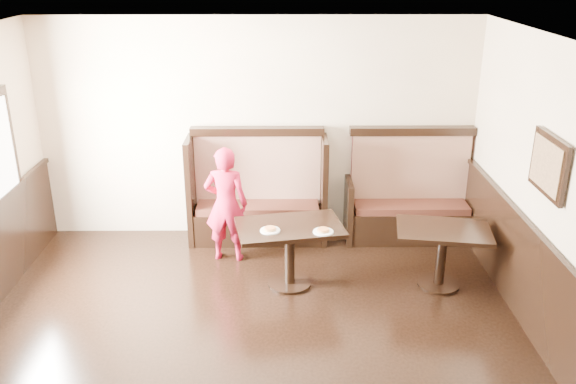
{
  "coord_description": "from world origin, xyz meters",
  "views": [
    {
      "loc": [
        0.32,
        -3.95,
        3.47
      ],
      "look_at": [
        0.38,
        2.35,
        1.0
      ],
      "focal_mm": 38.0,
      "sensor_mm": 36.0,
      "label": 1
    }
  ],
  "objects_px": {
    "booth_main": "(258,200)",
    "child": "(226,204)",
    "booth_neighbor": "(409,202)",
    "table_main": "(290,239)",
    "table_neighbor": "(442,243)"
  },
  "relations": [
    {
      "from": "booth_main",
      "to": "child",
      "type": "distance_m",
      "value": 0.72
    },
    {
      "from": "child",
      "to": "booth_neighbor",
      "type": "bearing_deg",
      "value": -160.31
    },
    {
      "from": "booth_neighbor",
      "to": "table_main",
      "type": "xyz_separation_m",
      "value": [
        -1.56,
        -1.23,
        0.07
      ]
    },
    {
      "from": "booth_main",
      "to": "table_neighbor",
      "type": "height_order",
      "value": "booth_main"
    },
    {
      "from": "booth_main",
      "to": "table_neighbor",
      "type": "bearing_deg",
      "value": -31.62
    },
    {
      "from": "booth_main",
      "to": "booth_neighbor",
      "type": "relative_size",
      "value": 1.06
    },
    {
      "from": "table_neighbor",
      "to": "booth_neighbor",
      "type": "bearing_deg",
      "value": 103.96
    },
    {
      "from": "table_neighbor",
      "to": "child",
      "type": "distance_m",
      "value": 2.52
    },
    {
      "from": "booth_main",
      "to": "table_neighbor",
      "type": "distance_m",
      "value": 2.42
    },
    {
      "from": "booth_neighbor",
      "to": "child",
      "type": "height_order",
      "value": "booth_neighbor"
    },
    {
      "from": "booth_neighbor",
      "to": "table_main",
      "type": "distance_m",
      "value": 1.99
    },
    {
      "from": "booth_main",
      "to": "child",
      "type": "relative_size",
      "value": 1.24
    },
    {
      "from": "booth_neighbor",
      "to": "table_neighbor",
      "type": "xyz_separation_m",
      "value": [
        0.11,
        -1.27,
        0.04
      ]
    },
    {
      "from": "table_main",
      "to": "child",
      "type": "height_order",
      "value": "child"
    },
    {
      "from": "booth_neighbor",
      "to": "child",
      "type": "xyz_separation_m",
      "value": [
        -2.3,
        -0.6,
        0.23
      ]
    }
  ]
}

